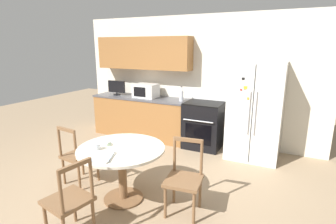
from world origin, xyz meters
name	(u,v)px	position (x,y,z in m)	size (l,w,h in m)	color
ground_plane	(124,198)	(0.00, 0.00, 0.00)	(14.00, 14.00, 0.00)	#9E8466
back_wall	(181,72)	(-0.30, 2.59, 1.45)	(5.20, 0.44, 2.60)	silver
kitchen_counter	(142,116)	(-1.11, 2.29, 0.45)	(2.20, 0.64, 0.90)	#936033
refrigerator	(255,111)	(1.32, 2.20, 0.87)	(0.90, 0.79, 1.74)	white
oven_range	(204,124)	(0.35, 2.26, 0.47)	(0.72, 0.68, 1.08)	black
microwave	(146,91)	(-0.99, 2.30, 1.05)	(0.50, 0.39, 0.29)	white
countertop_tv	(117,87)	(-1.74, 2.25, 1.08)	(0.43, 0.16, 0.33)	black
counter_bottle	(181,96)	(-0.14, 2.26, 1.02)	(0.08, 0.08, 0.30)	silver
dining_table	(122,159)	(0.00, -0.01, 0.58)	(1.12, 1.12, 0.73)	beige
dining_chair_left	(78,156)	(-0.83, 0.06, 0.43)	(0.47, 0.47, 0.90)	brown
dining_chair_right	(184,179)	(0.83, 0.10, 0.43)	(0.47, 0.47, 0.90)	brown
dining_chair_near	(69,201)	(-0.07, -0.84, 0.43)	(0.49, 0.49, 0.90)	brown
candle_glass	(97,147)	(-0.23, -0.20, 0.77)	(0.09, 0.09, 0.08)	silver
folded_napkin	(107,143)	(-0.22, 0.00, 0.76)	(0.15, 0.12, 0.05)	beige
mail_stack	(102,157)	(-0.01, -0.36, 0.75)	(0.32, 0.36, 0.02)	white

